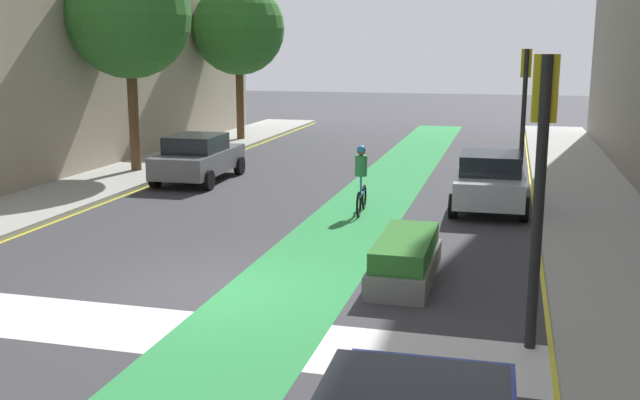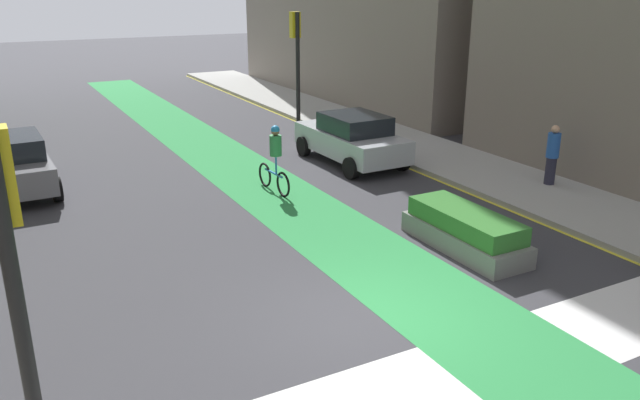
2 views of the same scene
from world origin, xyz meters
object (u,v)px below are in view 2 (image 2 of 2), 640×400
Objects in this scene: car_grey_left_far at (11,163)px; car_silver_right_far at (352,138)px; pedestrian_sidewalk_right_a at (552,155)px; traffic_signal_far_right at (296,47)px; median_planter at (465,231)px; traffic_signal_near_left at (8,254)px; cyclist_in_lane at (275,158)px.

car_silver_right_far is (9.53, -1.86, 0.00)m from car_grey_left_far.
pedestrian_sidewalk_right_a reaches higher than car_grey_left_far.
median_planter is at bearing -100.11° from traffic_signal_far_right.
car_grey_left_far is 2.60× the size of pedestrian_sidewalk_right_a.
traffic_signal_near_left is 14.31m from car_silver_right_far.
traffic_signal_far_right is 1.03× the size of car_silver_right_far.
car_silver_right_far is at bearing 24.93° from cyclist_in_lane.
traffic_signal_far_right is 6.13m from car_silver_right_far.
car_silver_right_far reaches higher than median_planter.
traffic_signal_far_right is 8.57m from cyclist_in_lane.
pedestrian_sidewalk_right_a is 0.54× the size of median_planter.
median_planter is (-2.24, -12.56, -2.64)m from traffic_signal_far_right.
car_grey_left_far is 1.40× the size of median_planter.
pedestrian_sidewalk_right_a is (12.94, -6.69, 0.18)m from car_grey_left_far.
pedestrian_sidewalk_right_a is at bearing -54.76° from car_silver_right_far.
traffic_signal_near_left is at bearing -134.68° from car_silver_right_far.
car_grey_left_far is 2.29× the size of cyclist_in_lane.
cyclist_in_lane is 5.75m from median_planter.
traffic_signal_far_right reaches higher than traffic_signal_near_left.
traffic_signal_far_right is (10.83, 15.70, 0.14)m from traffic_signal_near_left.
car_grey_left_far is at bearing 152.65° from pedestrian_sidewalk_right_a.
traffic_signal_far_right is at bearing 79.89° from median_planter.
pedestrian_sidewalk_right_a is (13.36, 5.23, -1.92)m from traffic_signal_near_left.
car_silver_right_far is 7.06m from median_planter.
cyclist_in_lane is at bearing -155.07° from car_silver_right_far.
car_silver_right_far is 2.28× the size of cyclist_in_lane.
pedestrian_sidewalk_right_a is (6.73, -3.29, 0.01)m from cyclist_in_lane.
median_planter is (8.59, 3.14, -2.50)m from traffic_signal_near_left.
traffic_signal_near_left is 2.52× the size of pedestrian_sidewalk_right_a.
pedestrian_sidewalk_right_a is at bearing 23.67° from median_planter.
pedestrian_sidewalk_right_a reaches higher than car_silver_right_far.
traffic_signal_far_right is 2.65× the size of pedestrian_sidewalk_right_a.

